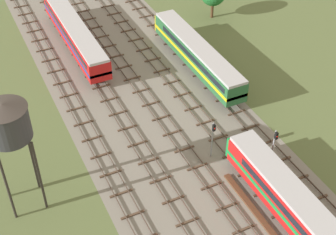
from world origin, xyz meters
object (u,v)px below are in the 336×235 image
object	(u,v)px
diesel_railcar_centre_nearest	(300,213)
water_tower	(7,123)
signal_post_mid	(273,147)
passenger_coach_left_mid	(74,32)
signal_post_near	(213,136)
diesel_railcar_centre_right_near	(197,54)

from	to	relation	value
diesel_railcar_centre_nearest	water_tower	distance (m)	26.74
water_tower	signal_post_mid	world-z (taller)	water_tower
diesel_railcar_centre_nearest	passenger_coach_left_mid	distance (m)	40.59
diesel_railcar_centre_nearest	passenger_coach_left_mid	xyz separation A→B (m)	(-8.57, 39.67, 0.02)
signal_post_near	signal_post_mid	xyz separation A→B (m)	(4.28, -4.59, 0.55)
diesel_railcar_centre_nearest	diesel_railcar_centre_right_near	bearing A→B (deg)	81.10
diesel_railcar_centre_nearest	signal_post_near	distance (m)	12.17
water_tower	signal_post_mid	distance (m)	25.36
diesel_railcar_centre_nearest	passenger_coach_left_mid	world-z (taller)	same
passenger_coach_left_mid	signal_post_mid	xyz separation A→B (m)	(10.71, -32.29, 0.93)
diesel_railcar_centre_right_near	signal_post_mid	bearing A→B (deg)	-96.12
diesel_railcar_centre_nearest	diesel_railcar_centre_right_near	world-z (taller)	same
diesel_railcar_centre_nearest	water_tower	size ratio (longest dim) A/B	1.71
passenger_coach_left_mid	signal_post_near	xyz separation A→B (m)	(6.42, -27.70, 0.38)
diesel_railcar_centre_right_near	passenger_coach_left_mid	xyz separation A→B (m)	(-12.85, 12.33, 0.02)
passenger_coach_left_mid	water_tower	world-z (taller)	water_tower
diesel_railcar_centre_nearest	signal_post_near	xyz separation A→B (m)	(-2.14, 11.98, 0.39)
diesel_railcar_centre_right_near	passenger_coach_left_mid	size ratio (longest dim) A/B	0.93
diesel_railcar_centre_right_near	signal_post_mid	world-z (taller)	signal_post_mid
passenger_coach_left_mid	water_tower	distance (m)	29.47
signal_post_near	signal_post_mid	bearing A→B (deg)	-47.01
water_tower	signal_post_near	bearing A→B (deg)	-6.60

